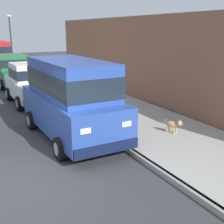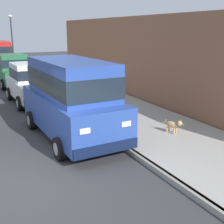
{
  "view_description": "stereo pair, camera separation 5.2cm",
  "coord_description": "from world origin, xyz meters",
  "px_view_note": "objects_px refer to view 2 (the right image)",
  "views": [
    {
      "loc": [
        -0.97,
        -6.61,
        3.44
      ],
      "look_at": [
        3.37,
        1.64,
        0.85
      ],
      "focal_mm": 48.11,
      "sensor_mm": 36.0,
      "label": 1
    },
    {
      "loc": [
        -0.93,
        -6.64,
        3.44
      ],
      "look_at": [
        3.37,
        1.64,
        0.85
      ],
      "focal_mm": 48.11,
      "sensor_mm": 36.0,
      "label": 2
    }
  ],
  "objects_px": {
    "dog_tan": "(173,125)",
    "street_lamp": "(12,35)",
    "car_white_hatchback": "(31,82)",
    "car_blue_van": "(71,96)",
    "car_green_sedan": "(13,69)"
  },
  "relations": [
    {
      "from": "car_white_hatchback",
      "to": "dog_tan",
      "type": "bearing_deg",
      "value": -66.89
    },
    {
      "from": "car_blue_van",
      "to": "street_lamp",
      "type": "relative_size",
      "value": 1.12
    },
    {
      "from": "car_white_hatchback",
      "to": "street_lamp",
      "type": "height_order",
      "value": "street_lamp"
    },
    {
      "from": "car_blue_van",
      "to": "dog_tan",
      "type": "xyz_separation_m",
      "value": [
        2.94,
        -1.52,
        -0.97
      ]
    },
    {
      "from": "car_blue_van",
      "to": "car_white_hatchback",
      "type": "relative_size",
      "value": 1.29
    },
    {
      "from": "car_white_hatchback",
      "to": "car_green_sedan",
      "type": "distance_m",
      "value": 5.26
    },
    {
      "from": "car_green_sedan",
      "to": "car_blue_van",
      "type": "bearing_deg",
      "value": -90.08
    },
    {
      "from": "car_green_sedan",
      "to": "street_lamp",
      "type": "relative_size",
      "value": 1.05
    },
    {
      "from": "car_green_sedan",
      "to": "street_lamp",
      "type": "distance_m",
      "value": 7.66
    },
    {
      "from": "dog_tan",
      "to": "car_white_hatchback",
      "type": "bearing_deg",
      "value": 113.11
    },
    {
      "from": "street_lamp",
      "to": "dog_tan",
      "type": "bearing_deg",
      "value": -85.34
    },
    {
      "from": "car_green_sedan",
      "to": "street_lamp",
      "type": "xyz_separation_m",
      "value": [
        1.33,
        7.29,
        1.92
      ]
    },
    {
      "from": "car_blue_van",
      "to": "car_green_sedan",
      "type": "height_order",
      "value": "car_blue_van"
    },
    {
      "from": "dog_tan",
      "to": "street_lamp",
      "type": "relative_size",
      "value": 0.16
    },
    {
      "from": "car_blue_van",
      "to": "street_lamp",
      "type": "xyz_separation_m",
      "value": [
        1.35,
        18.01,
        1.51
      ]
    }
  ]
}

